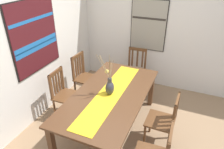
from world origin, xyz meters
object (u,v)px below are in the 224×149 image
at_px(painting_on_side_wall, 148,25).
at_px(painting_on_back_wall, 35,36).
at_px(chair_3, 84,76).
at_px(dining_table, 110,98).
at_px(chair_5, 135,69).
at_px(centerpiece_vase, 110,86).
at_px(chair_1, 164,120).
at_px(chair_0, 64,94).

bearing_deg(painting_on_side_wall, painting_on_back_wall, 140.35).
bearing_deg(painting_on_side_wall, chair_3, 137.68).
distance_m(dining_table, painting_on_side_wall, 1.94).
height_order(chair_3, painting_on_side_wall, painting_on_side_wall).
bearing_deg(chair_3, painting_on_back_wall, 145.23).
bearing_deg(painting_on_back_wall, painting_on_side_wall, -39.65).
distance_m(chair_5, painting_on_side_wall, 0.98).
distance_m(centerpiece_vase, chair_1, 0.97).
distance_m(centerpiece_vase, chair_3, 1.21).
bearing_deg(painting_on_back_wall, chair_1, -90.54).
height_order(centerpiece_vase, chair_1, centerpiece_vase).
xyz_separation_m(chair_1, painting_on_back_wall, (0.02, 2.25, 1.01)).
bearing_deg(centerpiece_vase, chair_5, 0.57).
height_order(dining_table, centerpiece_vase, centerpiece_vase).
relative_size(centerpiece_vase, painting_on_side_wall, 0.68).
distance_m(chair_0, painting_on_back_wall, 1.10).
bearing_deg(chair_1, painting_on_side_wall, 23.63).
height_order(chair_0, chair_1, chair_0).
height_order(centerpiece_vase, chair_3, centerpiece_vase).
bearing_deg(chair_3, chair_5, -51.14).
bearing_deg(chair_3, centerpiece_vase, -128.82).
bearing_deg(painting_on_side_wall, chair_0, 150.72).
relative_size(chair_0, chair_5, 0.99).
height_order(dining_table, chair_5, chair_5).
relative_size(chair_1, chair_5, 0.98).
height_order(chair_1, painting_on_side_wall, painting_on_side_wall).
xyz_separation_m(centerpiece_vase, chair_1, (0.03, -0.89, -0.40)).
distance_m(chair_1, chair_3, 1.91).
distance_m(chair_0, chair_5, 1.67).
distance_m(chair_0, chair_1, 1.79).
height_order(chair_0, chair_3, chair_3).
bearing_deg(chair_0, chair_3, -0.54).
bearing_deg(painting_on_back_wall, chair_3, -34.77).
relative_size(dining_table, painting_on_side_wall, 1.94).
bearing_deg(chair_5, painting_on_side_wall, -16.76).
bearing_deg(dining_table, painting_on_back_wall, 88.58).
distance_m(chair_0, painting_on_side_wall, 2.24).
distance_m(centerpiece_vase, chair_5, 1.49).
height_order(chair_1, chair_5, chair_5).
bearing_deg(chair_5, chair_0, 147.71).
distance_m(dining_table, chair_0, 0.92).
xyz_separation_m(chair_1, chair_3, (0.69, 1.78, 0.02)).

